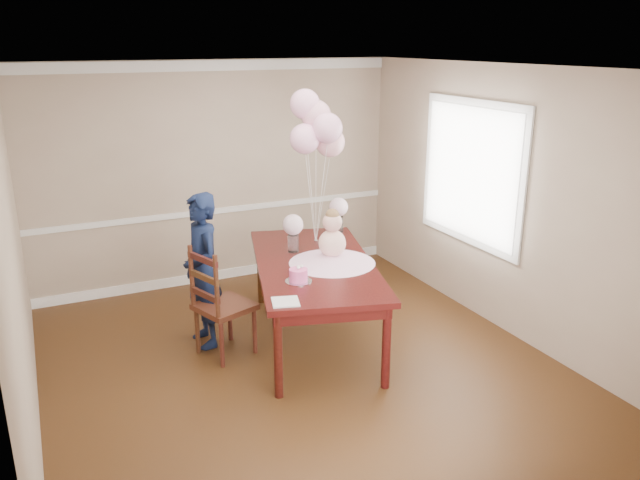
{
  "coord_description": "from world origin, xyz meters",
  "views": [
    {
      "loc": [
        -2.05,
        -4.77,
        2.91
      ],
      "look_at": [
        0.42,
        0.47,
        1.05
      ],
      "focal_mm": 35.0,
      "sensor_mm": 36.0,
      "label": 1
    }
  ],
  "objects_px": {
    "dining_table_top": "(314,264)",
    "birthday_cake": "(298,275)",
    "woman": "(202,271)",
    "dining_chair_seat": "(225,307)"
  },
  "relations": [
    {
      "from": "dining_chair_seat",
      "to": "woman",
      "type": "bearing_deg",
      "value": 92.28
    },
    {
      "from": "woman",
      "to": "dining_chair_seat",
      "type": "bearing_deg",
      "value": 16.66
    },
    {
      "from": "dining_chair_seat",
      "to": "woman",
      "type": "distance_m",
      "value": 0.43
    },
    {
      "from": "birthday_cake",
      "to": "dining_chair_seat",
      "type": "xyz_separation_m",
      "value": [
        -0.55,
        0.51,
        -0.41
      ]
    },
    {
      "from": "woman",
      "to": "dining_table_top",
      "type": "bearing_deg",
      "value": 63.65
    },
    {
      "from": "birthday_cake",
      "to": "woman",
      "type": "bearing_deg",
      "value": 129.62
    },
    {
      "from": "dining_chair_seat",
      "to": "woman",
      "type": "relative_size",
      "value": 0.31
    },
    {
      "from": "dining_table_top",
      "to": "birthday_cake",
      "type": "relative_size",
      "value": 13.33
    },
    {
      "from": "dining_table_top",
      "to": "dining_chair_seat",
      "type": "relative_size",
      "value": 4.66
    },
    {
      "from": "dining_table_top",
      "to": "birthday_cake",
      "type": "bearing_deg",
      "value": -113.96
    }
  ]
}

